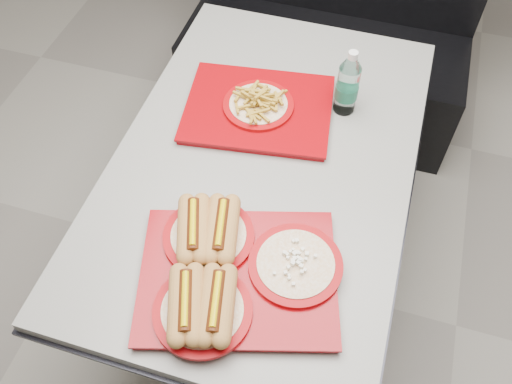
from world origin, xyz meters
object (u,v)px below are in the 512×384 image
(diner_table, at_px, (263,190))
(tray_near, at_px, (230,271))
(water_bottle, at_px, (348,86))
(tray_far, at_px, (258,106))
(booth_bench, at_px, (328,36))

(diner_table, bearing_deg, tray_near, -85.84)
(water_bottle, bearing_deg, tray_near, -103.00)
(tray_far, height_order, water_bottle, water_bottle)
(diner_table, xyz_separation_m, tray_far, (-0.07, 0.18, 0.19))
(diner_table, xyz_separation_m, booth_bench, (0.00, 1.09, -0.18))
(booth_bench, bearing_deg, water_bottle, -76.67)
(tray_far, bearing_deg, booth_bench, 85.43)
(booth_bench, height_order, water_bottle, booth_bench)
(booth_bench, bearing_deg, diner_table, -90.00)
(diner_table, height_order, booth_bench, booth_bench)
(diner_table, relative_size, tray_near, 2.38)
(tray_near, bearing_deg, diner_table, 94.16)
(booth_bench, relative_size, water_bottle, 5.78)
(tray_near, bearing_deg, tray_far, 99.71)
(diner_table, relative_size, water_bottle, 6.08)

